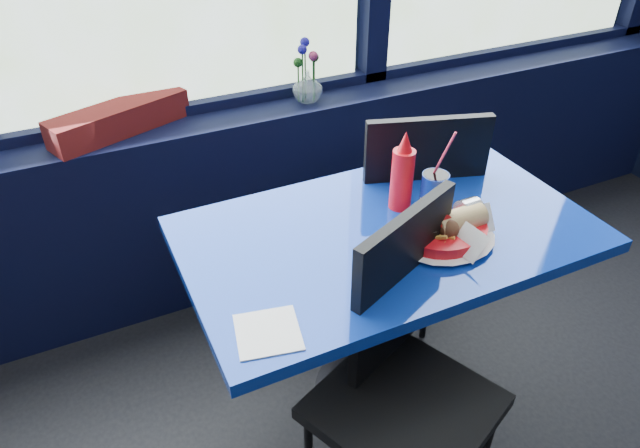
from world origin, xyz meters
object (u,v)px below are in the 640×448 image
at_px(chair_near_front, 402,361).
at_px(food_basket, 449,232).
at_px(near_table, 384,276).
at_px(chair_near_back, 392,211).
at_px(flower_vase, 307,83).
at_px(soda_cup, 434,192).
at_px(planter_box, 120,119).
at_px(ketchup_bottle, 402,175).

xyz_separation_m(chair_near_front, food_basket, (0.24, 0.17, 0.24)).
relative_size(near_table, chair_near_back, 1.24).
height_order(flower_vase, soda_cup, flower_vase).
bearing_deg(food_basket, flower_vase, 113.05).
bearing_deg(planter_box, flower_vase, -24.27).
bearing_deg(near_table, chair_near_front, -111.68).
distance_m(food_basket, ketchup_bottle, 0.23).
distance_m(near_table, planter_box, 1.11).
xyz_separation_m(flower_vase, ketchup_bottle, (-0.03, -0.76, -0.01)).
relative_size(chair_near_front, chair_near_back, 0.97).
bearing_deg(chair_near_front, ketchup_bottle, 37.90).
distance_m(flower_vase, ketchup_bottle, 0.76).
bearing_deg(flower_vase, chair_near_back, -79.10).
distance_m(chair_near_front, ketchup_bottle, 0.54).
xyz_separation_m(flower_vase, food_basket, (-0.01, -0.97, -0.09)).
height_order(flower_vase, ketchup_bottle, flower_vase).
bearing_deg(flower_vase, ketchup_bottle, -92.38).
xyz_separation_m(planter_box, ketchup_bottle, (0.70, -0.80, 0.01)).
distance_m(near_table, flower_vase, 0.91).
xyz_separation_m(chair_near_front, soda_cup, (0.28, 0.32, 0.28)).
relative_size(near_table, soda_cup, 4.36).
xyz_separation_m(chair_near_back, ketchup_bottle, (-0.13, -0.23, 0.31)).
bearing_deg(near_table, flower_vase, 81.74).
bearing_deg(flower_vase, chair_near_front, -101.91).
distance_m(chair_near_front, soda_cup, 0.51).
distance_m(flower_vase, soda_cup, 0.83).
height_order(near_table, soda_cup, soda_cup).
bearing_deg(chair_near_front, soda_cup, 24.89).
relative_size(chair_near_front, food_basket, 2.95).
distance_m(near_table, chair_near_front, 0.32).
height_order(near_table, food_basket, food_basket).
bearing_deg(flower_vase, planter_box, 176.94).
bearing_deg(chair_near_front, chair_near_back, 37.48).
xyz_separation_m(near_table, flower_vase, (0.12, 0.84, 0.31)).
height_order(chair_near_back, soda_cup, soda_cup).
height_order(chair_near_front, flower_vase, flower_vase).
relative_size(food_basket, ketchup_bottle, 1.24).
distance_m(chair_near_back, flower_vase, 0.62).
bearing_deg(ketchup_bottle, chair_near_front, -118.58).
distance_m(near_table, ketchup_bottle, 0.32).
height_order(chair_near_front, soda_cup, soda_cup).
bearing_deg(near_table, ketchup_bottle, 43.65).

